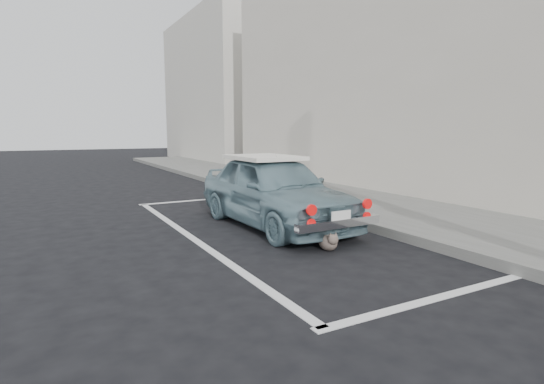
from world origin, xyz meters
The scene contains 9 objects.
ground centered at (0.00, 0.00, 0.00)m, with size 80.00×80.00×0.00m, color black.
sidewalk centered at (3.20, 2.00, 0.07)m, with size 2.80×40.00×0.15m, color #61605C.
shop_building centered at (6.33, 4.00, 3.49)m, with size 3.50×18.00×7.00m.
building_far centered at (6.35, 20.00, 4.00)m, with size 3.50×10.00×8.00m, color beige.
pline_rear centered at (0.50, -0.50, 0.00)m, with size 3.00×0.12×0.01m, color silver.
pline_front centered at (0.50, 6.50, 0.00)m, with size 3.00×0.12×0.01m, color silver.
pline_side centered at (-0.90, 3.00, 0.00)m, with size 0.12×7.00×0.01m, color silver.
retro_coupe centered at (0.66, 3.17, 0.64)m, with size 1.56×3.73×1.26m.
cat centered at (0.55, 1.42, 0.13)m, with size 0.31×0.54×0.29m.
Camera 1 is at (-2.90, -3.24, 1.65)m, focal length 28.00 mm.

